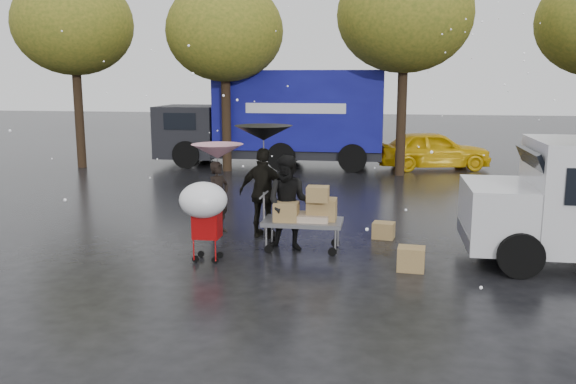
% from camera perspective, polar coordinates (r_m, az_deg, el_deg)
% --- Properties ---
extents(ground, '(90.00, 90.00, 0.00)m').
position_cam_1_polar(ground, '(11.35, -1.56, -5.97)').
color(ground, black).
rests_on(ground, ground).
extents(person_pink, '(0.58, 0.66, 1.52)m').
position_cam_1_polar(person_pink, '(12.92, -6.52, -0.50)').
color(person_pink, black).
rests_on(person_pink, ground).
extents(person_middle, '(0.95, 0.78, 1.82)m').
position_cam_1_polar(person_middle, '(11.54, 0.08, -1.03)').
color(person_middle, black).
rests_on(person_middle, ground).
extents(person_black, '(1.15, 0.65, 1.86)m').
position_cam_1_polar(person_black, '(12.44, -2.26, -0.10)').
color(person_black, black).
rests_on(person_black, ground).
extents(umbrella_pink, '(1.09, 1.09, 1.89)m').
position_cam_1_polar(umbrella_pink, '(12.77, -6.61, 3.79)').
color(umbrella_pink, '#4C4C4C').
rests_on(umbrella_pink, ground).
extents(umbrella_black, '(1.17, 1.17, 2.30)m').
position_cam_1_polar(umbrella_black, '(12.27, -2.30, 5.52)').
color(umbrella_black, '#4C4C4C').
rests_on(umbrella_black, ground).
extents(vendor_cart, '(1.52, 0.80, 1.27)m').
position_cam_1_polar(vendor_cart, '(11.53, 1.79, -1.99)').
color(vendor_cart, slate).
rests_on(vendor_cart, ground).
extents(shopping_cart, '(0.84, 0.84, 1.46)m').
position_cam_1_polar(shopping_cart, '(10.76, -7.88, -1.15)').
color(shopping_cart, '#A4090A').
rests_on(shopping_cart, ground).
extents(blue_truck, '(8.30, 2.60, 3.50)m').
position_cam_1_polar(blue_truck, '(22.60, -0.95, 6.89)').
color(blue_truck, '#0B0B5C').
rests_on(blue_truck, ground).
extents(box_ground_near, '(0.48, 0.40, 0.41)m').
position_cam_1_polar(box_ground_near, '(10.66, 11.44, -6.15)').
color(box_ground_near, olive).
rests_on(box_ground_near, ground).
extents(box_ground_far, '(0.48, 0.40, 0.33)m').
position_cam_1_polar(box_ground_far, '(12.66, 8.93, -3.56)').
color(box_ground_far, olive).
rests_on(box_ground_far, ground).
extents(yellow_taxi, '(4.30, 2.48, 1.38)m').
position_cam_1_polar(yellow_taxi, '(22.57, 13.40, 3.87)').
color(yellow_taxi, yellow).
rests_on(yellow_taxi, ground).
extents(tree_row, '(21.60, 4.40, 7.12)m').
position_cam_1_polar(tree_row, '(20.91, 2.40, 15.53)').
color(tree_row, black).
rests_on(tree_row, ground).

